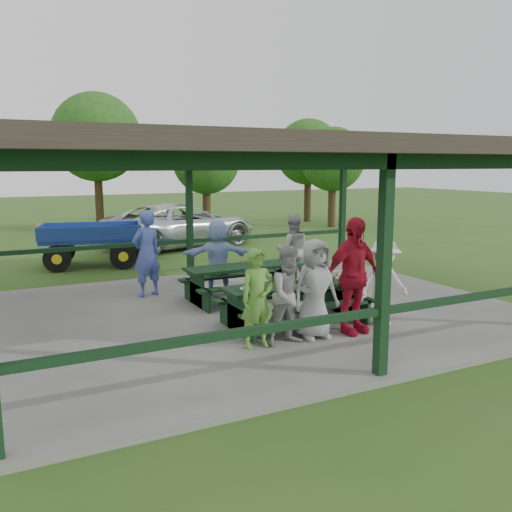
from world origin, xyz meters
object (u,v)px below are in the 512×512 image
spectator_blue (147,253)px  picnic_table_far (244,278)px  contestant_red (353,276)px  picnic_table_near (295,298)px  spectator_lblue (218,257)px  pickup_truck (181,225)px  contestant_green (258,299)px  farm_trailer (92,244)px  contestant_white_fedora (384,282)px  contestant_grey_left (290,295)px  spectator_grey (292,250)px  contestant_grey_mid (315,289)px

spectator_blue → picnic_table_far: bearing=125.3°
contestant_red → picnic_table_near: bearing=117.1°
contestant_red → spectator_lblue: contestant_red is taller
spectator_lblue → pickup_truck: spectator_lblue is taller
picnic_table_far → contestant_red: size_ratio=1.25×
contestant_green → pickup_truck: (2.63, 11.26, -0.10)m
picnic_table_near → farm_trailer: size_ratio=0.69×
contestant_white_fedora → spectator_lblue: size_ratio=0.96×
picnic_table_far → spectator_lblue: size_ratio=1.50×
contestant_grey_left → pickup_truck: 11.53m
spectator_grey → picnic_table_far: bearing=46.7°
spectator_grey → contestant_grey_mid: bearing=85.4°
picnic_table_near → spectator_lblue: 2.83m
picnic_table_far → farm_trailer: (-2.09, 6.02, 0.09)m
picnic_table_far → spectator_lblue: 0.91m
contestant_white_fedora → spectator_blue: 5.16m
contestant_green → contestant_grey_left: bearing=-7.5°
spectator_grey → pickup_truck: size_ratio=0.30×
picnic_table_far → spectator_lblue: spectator_lblue is taller
contestant_grey_left → contestant_red: contestant_red is taller
spectator_lblue → pickup_truck: 7.83m
contestant_grey_mid → pickup_truck: size_ratio=0.29×
contestant_grey_mid → contestant_white_fedora: 1.50m
picnic_table_far → farm_trailer: size_ratio=0.65×
farm_trailer → spectator_lblue: bearing=-58.2°
picnic_table_near → spectator_blue: (-1.80, 3.28, 0.47)m
contestant_red → contestant_green: bearing=171.4°
picnic_table_far → spectator_grey: size_ratio=1.48×
contestant_grey_mid → spectator_lblue: spectator_lblue is taller
picnic_table_near → spectator_lblue: size_ratio=1.58×
contestant_red → farm_trailer: size_ratio=0.52×
contestant_white_fedora → spectator_grey: 3.59m
picnic_table_far → pickup_truck: 8.55m
picnic_table_near → spectator_blue: 3.77m
farm_trailer → picnic_table_near: bearing=-62.3°
contestant_grey_left → spectator_lblue: 3.73m
contestant_green → contestant_grey_left: (0.55, -0.08, 0.01)m
contestant_grey_left → contestant_white_fedora: contestant_white_fedora is taller
contestant_green → contestant_red: contestant_red is taller
picnic_table_near → contestant_green: bearing=-144.4°
contestant_green → contestant_white_fedora: (2.57, 0.08, -0.01)m
contestant_red → pickup_truck: bearing=78.7°
contestant_grey_mid → spectator_blue: size_ratio=0.88×
contestant_red → contestant_grey_mid: bearing=168.4°
picnic_table_near → contestant_grey_mid: (-0.11, -0.84, 0.36)m
contestant_red → spectator_lblue: 3.80m
picnic_table_near → contestant_red: size_ratio=1.33×
pickup_truck → picnic_table_near: bearing=157.7°
contestant_white_fedora → contestant_green: bearing=-174.3°
contestant_green → spectator_grey: 4.60m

